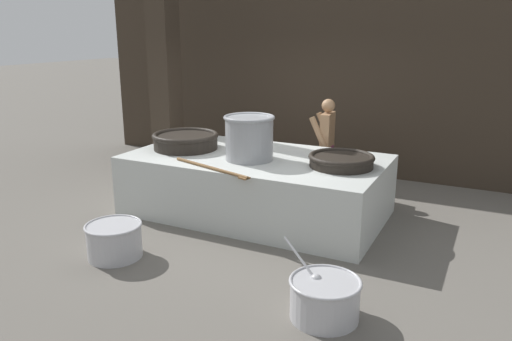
% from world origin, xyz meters
% --- Properties ---
extents(ground_plane, '(60.00, 60.00, 0.00)m').
position_xyz_m(ground_plane, '(0.00, 0.00, 0.00)').
color(ground_plane, '#666059').
extents(back_wall, '(9.41, 0.24, 4.23)m').
position_xyz_m(back_wall, '(0.00, 2.74, 2.12)').
color(back_wall, '#382D23').
rests_on(back_wall, ground_plane).
extents(support_pillar, '(0.42, 0.42, 4.23)m').
position_xyz_m(support_pillar, '(-2.37, 1.16, 2.12)').
color(support_pillar, '#382D23').
rests_on(support_pillar, ground_plane).
extents(hearth_platform, '(3.58, 1.95, 0.85)m').
position_xyz_m(hearth_platform, '(0.00, 0.00, 0.43)').
color(hearth_platform, silver).
rests_on(hearth_platform, ground_plane).
extents(giant_wok_near, '(0.99, 0.99, 0.24)m').
position_xyz_m(giant_wok_near, '(-1.15, -0.06, 0.98)').
color(giant_wok_near, black).
rests_on(giant_wok_near, hearth_platform).
extents(giant_wok_far, '(0.86, 0.86, 0.16)m').
position_xyz_m(giant_wok_far, '(1.24, -0.01, 0.94)').
color(giant_wok_far, black).
rests_on(giant_wok_far, hearth_platform).
extents(stock_pot, '(0.70, 0.70, 0.61)m').
position_xyz_m(stock_pot, '(-0.00, -0.21, 1.17)').
color(stock_pot, gray).
rests_on(stock_pot, hearth_platform).
extents(stirring_paddle, '(1.30, 0.46, 0.04)m').
position_xyz_m(stirring_paddle, '(-0.16, -0.89, 0.87)').
color(stirring_paddle, brown).
rests_on(stirring_paddle, hearth_platform).
extents(cook, '(0.38, 0.58, 1.53)m').
position_xyz_m(cook, '(0.57, 1.38, 0.83)').
color(cook, '#9E7551').
rests_on(cook, ground_plane).
extents(prep_bowl_vegetables, '(0.84, 0.67, 0.64)m').
position_xyz_m(prep_bowl_vegetables, '(1.79, -2.18, 0.21)').
color(prep_bowl_vegetables, '#B7B7BC').
rests_on(prep_bowl_vegetables, ground_plane).
extents(prep_bowl_meat, '(0.66, 0.66, 0.41)m').
position_xyz_m(prep_bowl_meat, '(-0.83, -2.05, 0.22)').
color(prep_bowl_meat, '#B7B7BC').
rests_on(prep_bowl_meat, ground_plane).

